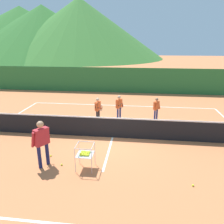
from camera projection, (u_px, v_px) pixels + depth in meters
name	position (u px, v px, depth m)	size (l,w,h in m)	color
ground_plane	(113.00, 137.00, 10.10)	(120.00, 120.00, 0.00)	#C67042
line_baseline_far	(122.00, 106.00, 15.03)	(12.24, 0.08, 0.01)	white
line_service_center	(113.00, 137.00, 10.09)	(0.08, 5.64, 0.01)	white
tennis_net	(113.00, 127.00, 9.94)	(12.83, 0.08, 1.05)	#333338
instructor	(42.00, 140.00, 7.51)	(0.56, 0.84, 1.69)	#191E4C
student_0	(98.00, 107.00, 11.83)	(0.42, 0.70, 1.34)	black
student_1	(119.00, 105.00, 12.23)	(0.43, 0.73, 1.37)	navy
student_2	(156.00, 107.00, 12.10)	(0.43, 0.49, 1.27)	navy
ball_cart	(85.00, 153.00, 7.47)	(0.58, 0.58, 0.90)	#B7B7BC
tennis_ball_2	(193.00, 185.00, 6.69)	(0.07, 0.07, 0.07)	yellow
tennis_ball_4	(51.00, 156.00, 8.41)	(0.07, 0.07, 0.07)	yellow
tennis_ball_5	(91.00, 157.00, 8.33)	(0.07, 0.07, 0.07)	yellow
tennis_ball_6	(62.00, 165.00, 7.81)	(0.07, 0.07, 0.07)	yellow
windscreen_fence	(126.00, 80.00, 18.48)	(26.94, 0.08, 2.11)	#286B33
hill_0	(22.00, 32.00, 61.23)	(49.54, 49.54, 13.24)	#2D6628
hill_1	(80.00, 28.00, 54.46)	(41.45, 41.45, 14.24)	#38702D
hill_2	(44.00, 32.00, 56.72)	(43.21, 43.21, 12.90)	#2D6628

